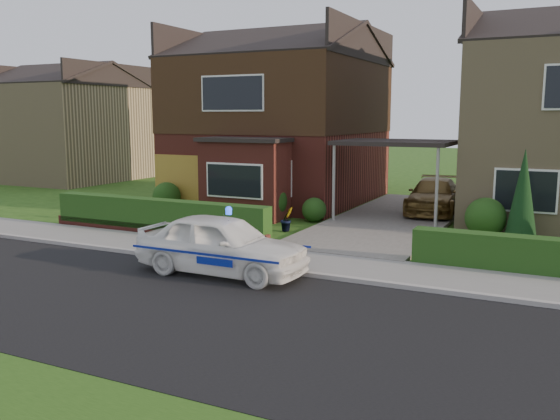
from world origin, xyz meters
The scene contains 21 objects.
ground centered at (0.00, 0.00, 0.00)m, with size 120.00×120.00×0.00m, color #234813.
road centered at (0.00, 0.00, 0.00)m, with size 60.00×6.00×0.02m, color black.
kerb centered at (0.00, 3.05, 0.06)m, with size 60.00×0.16×0.12m, color #9E9993.
sidewalk centered at (0.00, 4.10, 0.05)m, with size 60.00×2.00×0.10m, color slate.
driveway centered at (0.00, 11.00, 0.06)m, with size 3.80×12.00×0.12m, color #666059.
house_left centered at (-5.78, 13.90, 3.81)m, with size 7.50×9.53×7.25m.
carport_link centered at (0.00, 10.95, 2.66)m, with size 3.80×3.00×2.77m.
garage_door centered at (-8.25, 9.96, 1.05)m, with size 2.20×0.10×2.10m, color brown.
dwarf_wall centered at (-5.80, 5.30, 0.18)m, with size 7.70×0.25×0.36m, color maroon.
hedge_left centered at (-5.80, 5.45, 0.00)m, with size 7.50×0.55×0.90m, color black.
shrub_left_far centered at (-8.50, 9.50, 0.54)m, with size 1.08×1.08×1.08m, color black.
shrub_left_mid centered at (-4.00, 9.30, 0.66)m, with size 1.32×1.32×1.32m, color black.
shrub_left_near centered at (-2.40, 9.60, 0.42)m, with size 0.84×0.84×0.84m, color black.
shrub_right_near centered at (3.20, 9.40, 0.60)m, with size 1.20×1.20×1.20m, color black.
conifer_a centered at (4.20, 9.20, 1.30)m, with size 0.90×0.90×2.60m, color black.
neighbour_left centered at (-20.00, 16.00, 2.60)m, with size 6.50×7.00×5.20m, color tan.
police_car centered at (-1.66, 2.40, 0.69)m, with size 3.72×4.06×1.54m.
driveway_car centered at (1.00, 12.71, 0.73)m, with size 1.70×4.18×1.21m, color brown.
potted_plant_a centered at (-9.00, 6.56, 0.41)m, with size 0.44×0.30×0.83m, color gray.
potted_plant_b centered at (-2.50, 7.64, 0.38)m, with size 0.34×0.42×0.76m, color gray.
potted_plant_c centered at (-3.13, 6.00, 0.38)m, with size 0.43×0.43×0.77m, color gray.
Camera 1 is at (5.31, -8.85, 3.59)m, focal length 38.00 mm.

